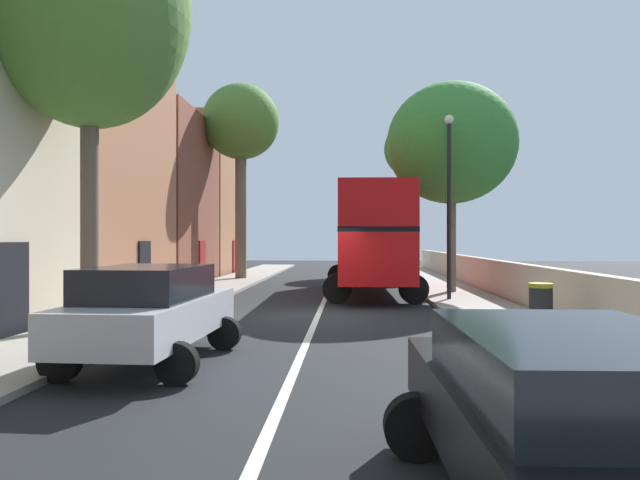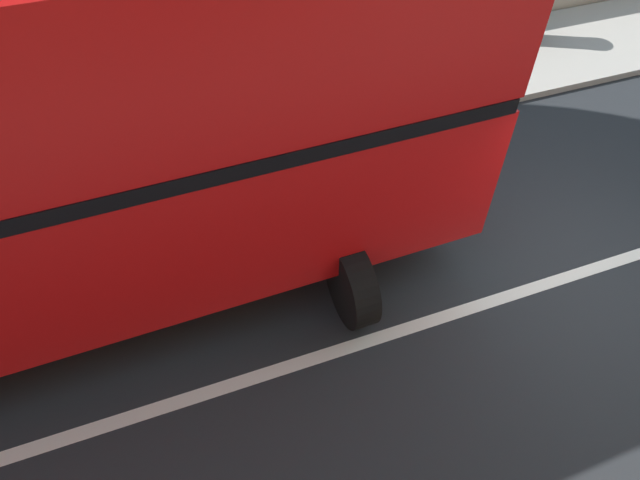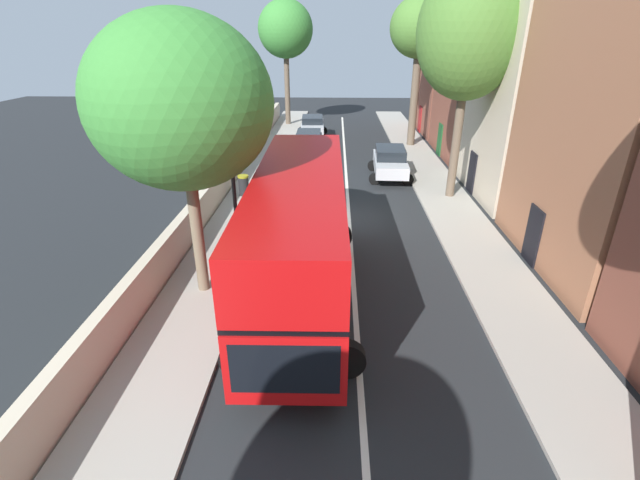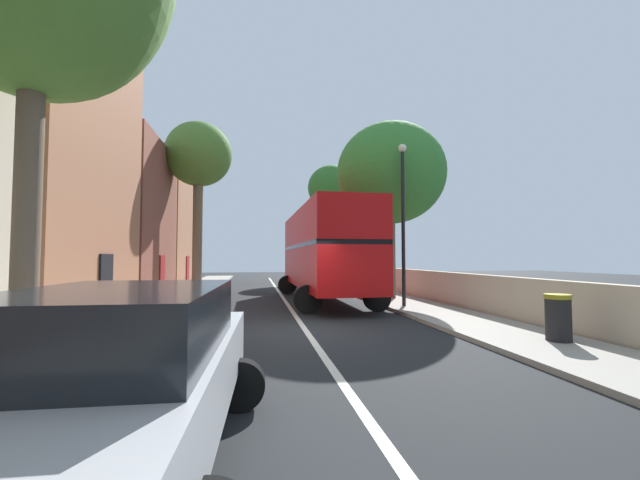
{
  "view_description": "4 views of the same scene",
  "coord_description": "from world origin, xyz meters",
  "px_view_note": "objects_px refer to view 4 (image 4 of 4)",
  "views": [
    {
      "loc": [
        0.92,
        -16.16,
        2.16
      ],
      "look_at": [
        -0.17,
        4.25,
        2.14
      ],
      "focal_mm": 32.12,
      "sensor_mm": 36.0,
      "label": 1
    },
    {
      "loc": [
        -3.03,
        4.72,
        5.43
      ],
      "look_at": [
        0.83,
        3.31,
        0.98
      ],
      "focal_mm": 30.73,
      "sensor_mm": 36.0,
      "label": 2
    },
    {
      "loc": [
        0.69,
        18.86,
        7.65
      ],
      "look_at": [
        1.17,
        4.56,
        1.02
      ],
      "focal_mm": 25.09,
      "sensor_mm": 36.0,
      "label": 3
    },
    {
      "loc": [
        -1.36,
        -10.17,
        1.96
      ],
      "look_at": [
        1.45,
        6.14,
        2.75
      ],
      "focal_mm": 21.12,
      "sensor_mm": 36.0,
      "label": 4
    }
  ],
  "objects_px": {
    "parked_car_grey_right_1": "(304,270)",
    "double_decker_bus": "(323,249)",
    "street_tree_left_0": "(199,157)",
    "litter_bin_right": "(558,317)",
    "parked_car_silver_left_0": "(125,370)",
    "lamppost_right": "(403,211)",
    "street_tree_right_1": "(332,189)",
    "street_tree_right_3": "(391,174)"
  },
  "relations": [
    {
      "from": "parked_car_silver_left_0",
      "to": "street_tree_left_0",
      "type": "xyz_separation_m",
      "value": [
        -2.37,
        20.34,
        7.26
      ]
    },
    {
      "from": "street_tree_left_0",
      "to": "litter_bin_right",
      "type": "height_order",
      "value": "street_tree_left_0"
    },
    {
      "from": "parked_car_silver_left_0",
      "to": "lamppost_right",
      "type": "height_order",
      "value": "lamppost_right"
    },
    {
      "from": "parked_car_silver_left_0",
      "to": "street_tree_right_3",
      "type": "xyz_separation_m",
      "value": [
        7.38,
        12.97,
        4.95
      ]
    },
    {
      "from": "double_decker_bus",
      "to": "parked_car_silver_left_0",
      "type": "relative_size",
      "value": 2.39
    },
    {
      "from": "lamppost_right",
      "to": "litter_bin_right",
      "type": "height_order",
      "value": "lamppost_right"
    },
    {
      "from": "parked_car_grey_right_1",
      "to": "street_tree_right_3",
      "type": "bearing_deg",
      "value": -80.0
    },
    {
      "from": "street_tree_right_3",
      "to": "litter_bin_right",
      "type": "bearing_deg",
      "value": -87.36
    },
    {
      "from": "street_tree_left_0",
      "to": "double_decker_bus",
      "type": "bearing_deg",
      "value": -47.37
    },
    {
      "from": "street_tree_left_0",
      "to": "street_tree_right_1",
      "type": "relative_size",
      "value": 1.02
    },
    {
      "from": "parked_car_silver_left_0",
      "to": "street_tree_right_1",
      "type": "distance_m",
      "value": 30.74
    },
    {
      "from": "double_decker_bus",
      "to": "litter_bin_right",
      "type": "relative_size",
      "value": 10.33
    },
    {
      "from": "double_decker_bus",
      "to": "street_tree_right_3",
      "type": "height_order",
      "value": "street_tree_right_3"
    },
    {
      "from": "parked_car_grey_right_1",
      "to": "lamppost_right",
      "type": "xyz_separation_m",
      "value": [
        1.8,
        -16.29,
        2.84
      ]
    },
    {
      "from": "street_tree_left_0",
      "to": "street_tree_right_1",
      "type": "xyz_separation_m",
      "value": [
        10.18,
        8.52,
        -0.13
      ]
    },
    {
      "from": "double_decker_bus",
      "to": "lamppost_right",
      "type": "height_order",
      "value": "lamppost_right"
    },
    {
      "from": "street_tree_right_3",
      "to": "litter_bin_right",
      "type": "relative_size",
      "value": 7.93
    },
    {
      "from": "double_decker_bus",
      "to": "parked_car_grey_right_1",
      "type": "xyz_separation_m",
      "value": [
        0.8,
        13.23,
        -1.38
      ]
    },
    {
      "from": "parked_car_silver_left_0",
      "to": "street_tree_right_3",
      "type": "distance_m",
      "value": 15.72
    },
    {
      "from": "street_tree_right_1",
      "to": "lamppost_right",
      "type": "distance_m",
      "value": 19.24
    },
    {
      "from": "double_decker_bus",
      "to": "lamppost_right",
      "type": "distance_m",
      "value": 4.27
    },
    {
      "from": "parked_car_silver_left_0",
      "to": "parked_car_grey_right_1",
      "type": "distance_m",
      "value": 26.9
    },
    {
      "from": "street_tree_left_0",
      "to": "lamppost_right",
      "type": "height_order",
      "value": "street_tree_left_0"
    },
    {
      "from": "double_decker_bus",
      "to": "litter_bin_right",
      "type": "distance_m",
      "value": 10.26
    },
    {
      "from": "litter_bin_right",
      "to": "double_decker_bus",
      "type": "bearing_deg",
      "value": 110.86
    },
    {
      "from": "street_tree_left_0",
      "to": "litter_bin_right",
      "type": "xyz_separation_m",
      "value": [
        10.18,
        -16.59,
        -7.58
      ]
    },
    {
      "from": "parked_car_silver_left_0",
      "to": "lamppost_right",
      "type": "relative_size",
      "value": 0.71
    },
    {
      "from": "street_tree_left_0",
      "to": "street_tree_right_3",
      "type": "distance_m",
      "value": 12.44
    },
    {
      "from": "street_tree_right_3",
      "to": "litter_bin_right",
      "type": "distance_m",
      "value": 10.63
    },
    {
      "from": "parked_car_silver_left_0",
      "to": "lamppost_right",
      "type": "distance_m",
      "value": 12.54
    },
    {
      "from": "street_tree_right_3",
      "to": "lamppost_right",
      "type": "xyz_separation_m",
      "value": [
        -0.57,
        -2.83,
        -2.11
      ]
    },
    {
      "from": "parked_car_silver_left_0",
      "to": "litter_bin_right",
      "type": "height_order",
      "value": "parked_car_silver_left_0"
    },
    {
      "from": "parked_car_grey_right_1",
      "to": "parked_car_silver_left_0",
      "type": "bearing_deg",
      "value": -100.72
    },
    {
      "from": "double_decker_bus",
      "to": "street_tree_left_0",
      "type": "distance_m",
      "value": 11.34
    },
    {
      "from": "parked_car_silver_left_0",
      "to": "street_tree_right_1",
      "type": "xyz_separation_m",
      "value": [
        7.8,
        28.86,
        7.13
      ]
    },
    {
      "from": "double_decker_bus",
      "to": "litter_bin_right",
      "type": "bearing_deg",
      "value": -69.14
    },
    {
      "from": "street_tree_right_1",
      "to": "lamppost_right",
      "type": "height_order",
      "value": "street_tree_right_1"
    },
    {
      "from": "street_tree_right_3",
      "to": "lamppost_right",
      "type": "relative_size",
      "value": 1.3
    },
    {
      "from": "parked_car_grey_right_1",
      "to": "litter_bin_right",
      "type": "distance_m",
      "value": 22.85
    },
    {
      "from": "parked_car_grey_right_1",
      "to": "double_decker_bus",
      "type": "bearing_deg",
      "value": -93.47
    },
    {
      "from": "litter_bin_right",
      "to": "parked_car_grey_right_1",
      "type": "bearing_deg",
      "value": 97.03
    },
    {
      "from": "street_tree_left_0",
      "to": "litter_bin_right",
      "type": "relative_size",
      "value": 9.95
    }
  ]
}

